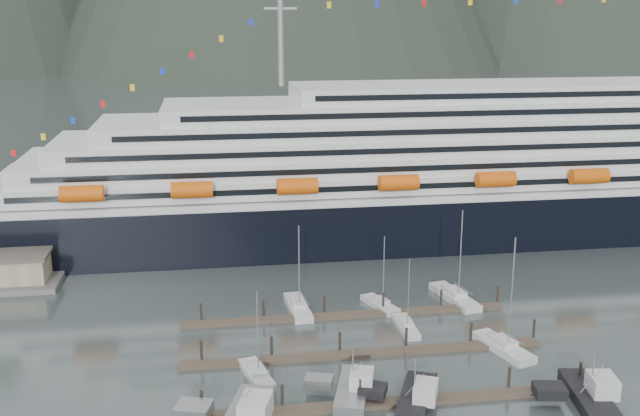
# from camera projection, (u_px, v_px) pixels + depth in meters

# --- Properties ---
(ground) EXTENTS (1600.00, 1600.00, 0.00)m
(ground) POSITION_uv_depth(u_px,v_px,m) (407.00, 363.00, 95.87)
(ground) COLOR #455251
(ground) RESTS_ON ground
(cruise_ship) EXTENTS (210.00, 30.40, 50.30)m
(cruise_ship) POSITION_uv_depth(u_px,v_px,m) (481.00, 175.00, 149.84)
(cruise_ship) COLOR black
(cruise_ship) RESTS_ON ground
(dock_near) EXTENTS (48.18, 2.28, 3.20)m
(dock_near) POSITION_uv_depth(u_px,v_px,m) (388.00, 402.00, 85.55)
(dock_near) COLOR #473A2D
(dock_near) RESTS_ON ground
(dock_mid) EXTENTS (48.18, 2.28, 3.20)m
(dock_mid) POSITION_uv_depth(u_px,v_px,m) (364.00, 353.00, 97.98)
(dock_mid) COLOR #473A2D
(dock_mid) RESTS_ON ground
(dock_far) EXTENTS (48.18, 2.28, 3.20)m
(dock_far) POSITION_uv_depth(u_px,v_px,m) (346.00, 315.00, 110.41)
(dock_far) COLOR #473A2D
(dock_far) RESTS_ON ground
(sailboat_a) EXTENTS (4.18, 8.53, 12.01)m
(sailboat_a) POSITION_uv_depth(u_px,v_px,m) (257.00, 375.00, 91.88)
(sailboat_a) COLOR #B6B6B6
(sailboat_a) RESTS_ON ground
(sailboat_c) EXTENTS (2.27, 8.11, 11.09)m
(sailboat_c) POSITION_uv_depth(u_px,v_px,m) (406.00, 327.00, 105.97)
(sailboat_c) COLOR #B6B6B6
(sailboat_c) RESTS_ON ground
(sailboat_e) EXTENTS (3.33, 10.69, 14.07)m
(sailboat_e) POSITION_uv_depth(u_px,v_px,m) (298.00, 308.00, 112.70)
(sailboat_e) COLOR #B6B6B6
(sailboat_e) RESTS_ON ground
(sailboat_f) EXTENTS (4.78, 8.38, 11.90)m
(sailboat_f) POSITION_uv_depth(u_px,v_px,m) (380.00, 305.00, 113.91)
(sailboat_f) COLOR #B6B6B6
(sailboat_f) RESTS_ON ground
(sailboat_g) EXTENTS (5.05, 12.12, 15.34)m
(sailboat_g) POSITION_uv_depth(u_px,v_px,m) (455.00, 297.00, 116.84)
(sailboat_g) COLOR #B6B6B6
(sailboat_g) RESTS_ON ground
(sailboat_h) EXTENTS (5.70, 10.62, 16.53)m
(sailboat_h) POSITION_uv_depth(u_px,v_px,m) (503.00, 348.00, 99.17)
(sailboat_h) COLOR #B6B6B6
(sailboat_h) RESTS_ON ground
(trawler_b) EXTENTS (8.84, 11.02, 6.79)m
(trawler_b) POSITION_uv_depth(u_px,v_px,m) (352.00, 389.00, 87.49)
(trawler_b) COLOR #939698
(trawler_b) RESTS_ON ground
(trawler_c) EXTENTS (10.34, 12.87, 6.41)m
(trawler_c) POSITION_uv_depth(u_px,v_px,m) (413.00, 400.00, 85.07)
(trawler_c) COLOR black
(trawler_c) RESTS_ON ground
(trawler_d) EXTENTS (9.55, 12.84, 7.40)m
(trawler_d) POSITION_uv_depth(u_px,v_px,m) (589.00, 397.00, 85.60)
(trawler_d) COLOR black
(trawler_d) RESTS_ON ground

